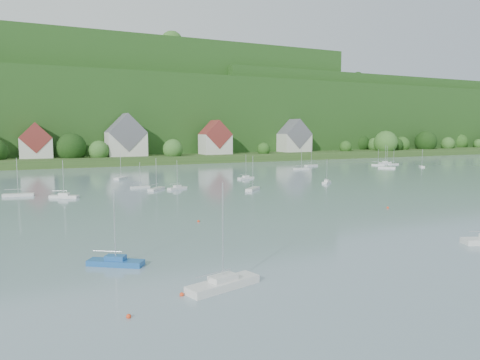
# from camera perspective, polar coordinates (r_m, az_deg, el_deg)

# --- Properties ---
(far_shore_strip) EXTENTS (600.00, 60.00, 3.00)m
(far_shore_strip) POSITION_cam_1_polar(r_m,az_deg,el_deg) (210.79, -15.97, 2.63)
(far_shore_strip) COLOR #2B4B1C
(far_shore_strip) RESTS_ON ground
(forested_ridge) EXTENTS (620.00, 181.22, 69.89)m
(forested_ridge) POSITION_cam_1_polar(r_m,az_deg,el_deg) (278.45, -18.42, 7.78)
(forested_ridge) COLOR #1D4516
(forested_ridge) RESTS_ON ground
(village_building_1) EXTENTS (12.00, 9.36, 14.00)m
(village_building_1) POSITION_cam_1_polar(r_m,az_deg,el_deg) (196.61, -24.16, 4.19)
(village_building_1) COLOR beige
(village_building_1) RESTS_ON far_shore_strip
(village_building_2) EXTENTS (16.00, 11.44, 18.00)m
(village_building_2) POSITION_cam_1_polar(r_m,az_deg,el_deg) (199.57, -14.05, 5.01)
(village_building_2) COLOR beige
(village_building_2) RESTS_ON far_shore_strip
(village_building_3) EXTENTS (13.00, 10.40, 15.50)m
(village_building_3) POSITION_cam_1_polar(r_m,az_deg,el_deg) (209.44, -3.11, 5.01)
(village_building_3) COLOR beige
(village_building_3) RESTS_ON far_shore_strip
(village_building_4) EXTENTS (15.00, 10.40, 16.50)m
(village_building_4) POSITION_cam_1_polar(r_m,az_deg,el_deg) (233.79, 6.80, 5.14)
(village_building_4) COLOR beige
(village_building_4) RESTS_ON far_shore_strip
(near_sailboat_0) EXTENTS (7.35, 3.79, 9.56)m
(near_sailboat_0) POSITION_cam_1_polar(r_m,az_deg,el_deg) (41.73, -2.13, -12.73)
(near_sailboat_0) COLOR silver
(near_sailboat_0) RESTS_ON ground
(near_sailboat_1) EXTENTS (5.75, 4.65, 7.89)m
(near_sailboat_1) POSITION_cam_1_polar(r_m,az_deg,el_deg) (50.00, -15.26, -9.78)
(near_sailboat_1) COLOR #1E559B
(near_sailboat_1) RESTS_ON ground
(mooring_buoy_0) EXTENTS (0.39, 0.39, 0.39)m
(mooring_buoy_0) POSITION_cam_1_polar(r_m,az_deg,el_deg) (36.84, -13.72, -16.36)
(mooring_buoy_0) COLOR #F4421A
(mooring_buoy_0) RESTS_ON ground
(mooring_buoy_2) EXTENTS (0.42, 0.42, 0.42)m
(mooring_buoy_2) POSITION_cam_1_polar(r_m,az_deg,el_deg) (86.54, 17.96, -3.38)
(mooring_buoy_2) COLOR #F4421A
(mooring_buoy_2) RESTS_ON ground
(mooring_buoy_3) EXTENTS (0.39, 0.39, 0.39)m
(mooring_buoy_3) POSITION_cam_1_polar(r_m,az_deg,el_deg) (70.64, -5.20, -5.23)
(mooring_buoy_3) COLOR #F4421A
(mooring_buoy_3) RESTS_ON ground
(mooring_buoy_5) EXTENTS (0.38, 0.38, 0.38)m
(mooring_buoy_5) POSITION_cam_1_polar(r_m,az_deg,el_deg) (40.43, -7.29, -14.14)
(mooring_buoy_5) COLOR #F4421A
(mooring_buoy_5) RESTS_ON ground
(far_sailboat_cluster) EXTENTS (199.09, 71.08, 8.53)m
(far_sailboat_cluster) POSITION_cam_1_polar(r_m,az_deg,el_deg) (134.80, -4.32, 0.43)
(far_sailboat_cluster) COLOR silver
(far_sailboat_cluster) RESTS_ON ground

